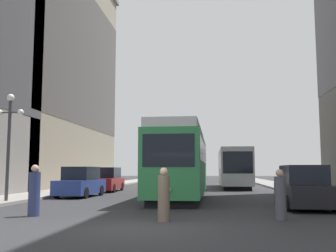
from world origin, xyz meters
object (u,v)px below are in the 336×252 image
at_px(parked_car_left_near, 107,180).
at_px(pedestrian_on_sidewalk, 34,192).
at_px(streetcar, 181,162).
at_px(transit_bus, 234,167).
at_px(pedestrian_crossing_near, 164,196).
at_px(parked_car_left_mid, 81,183).
at_px(pedestrian_crossing_far, 280,196).
at_px(parked_car_right_far, 303,188).
at_px(lamp_post_left_near, 9,129).

relative_size(parked_car_left_near, pedestrian_on_sidewalk, 2.78).
height_order(streetcar, transit_bus, streetcar).
bearing_deg(parked_car_left_near, pedestrian_crossing_near, -71.31).
bearing_deg(transit_bus, pedestrian_crossing_near, -98.11).
distance_m(parked_car_left_mid, pedestrian_crossing_far, 14.36).
xyz_separation_m(streetcar, pedestrian_crossing_far, (3.97, -9.14, -1.34)).
bearing_deg(parked_car_right_far, streetcar, -39.80).
xyz_separation_m(streetcar, parked_car_right_far, (5.62, -4.96, -1.26)).
height_order(transit_bus, pedestrian_on_sidewalk, transit_bus).
bearing_deg(parked_car_left_near, parked_car_right_far, -47.55).
relative_size(transit_bus, pedestrian_crossing_near, 7.22).
height_order(streetcar, parked_car_left_near, streetcar).
distance_m(parked_car_left_near, pedestrian_on_sidewalk, 16.27).
relative_size(parked_car_right_far, pedestrian_crossing_far, 3.07).
xyz_separation_m(parked_car_right_far, pedestrian_on_sidewalk, (-10.13, -4.07, -0.00)).
xyz_separation_m(parked_car_left_near, pedestrian_crossing_near, (6.44, -17.15, -0.05)).
bearing_deg(streetcar, transit_bus, 75.97).
height_order(parked_car_left_mid, pedestrian_on_sidewalk, parked_car_left_mid).
relative_size(streetcar, parked_car_left_near, 2.47).
bearing_deg(transit_bus, parked_car_left_mid, -126.18).
bearing_deg(transit_bus, lamp_post_left_near, -122.11).
xyz_separation_m(parked_car_left_near, pedestrian_crossing_far, (10.18, -16.30, -0.08)).
bearing_deg(parked_car_left_mid, parked_car_right_far, -24.10).
bearing_deg(pedestrian_on_sidewalk, transit_bus, 71.75).
bearing_deg(parked_car_right_far, parked_car_left_mid, -25.10).
bearing_deg(pedestrian_crossing_near, lamp_post_left_near, 145.26).
bearing_deg(transit_bus, parked_car_right_far, -84.49).
relative_size(parked_car_left_near, lamp_post_left_near, 0.96).
bearing_deg(parked_car_right_far, pedestrian_crossing_far, 69.99).
bearing_deg(pedestrian_crossing_far, parked_car_left_near, 131.13).
xyz_separation_m(streetcar, transit_bus, (3.78, 14.59, -0.15)).
bearing_deg(parked_car_left_mid, transit_bus, 56.28).
distance_m(transit_bus, lamp_post_left_near, 22.36).
xyz_separation_m(pedestrian_crossing_near, lamp_post_left_near, (-8.34, 5.72, 2.81)).
xyz_separation_m(parked_car_right_far, pedestrian_crossing_far, (-1.66, -4.19, -0.08)).
bearing_deg(parked_car_left_near, transit_bus, 34.76).
bearing_deg(streetcar, pedestrian_crossing_near, -88.23).
relative_size(pedestrian_crossing_near, lamp_post_left_near, 0.33).
xyz_separation_m(streetcar, pedestrian_crossing_near, (0.22, -9.99, -1.31)).
bearing_deg(lamp_post_left_near, parked_car_right_far, -2.86).
relative_size(parked_car_left_near, pedestrian_crossing_far, 3.06).
relative_size(streetcar, pedestrian_on_sidewalk, 6.86).
height_order(parked_car_right_far, pedestrian_crossing_near, parked_car_right_far).
xyz_separation_m(transit_bus, pedestrian_crossing_far, (0.19, -23.73, -1.18)).
bearing_deg(lamp_post_left_near, streetcar, 27.76).
distance_m(parked_car_right_far, pedestrian_crossing_far, 4.50).
bearing_deg(pedestrian_crossing_far, parked_car_left_mid, 144.26).
relative_size(parked_car_left_near, parked_car_left_mid, 1.11).
relative_size(parked_car_left_mid, pedestrian_crossing_near, 2.66).
height_order(transit_bus, parked_car_right_far, transit_bus).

